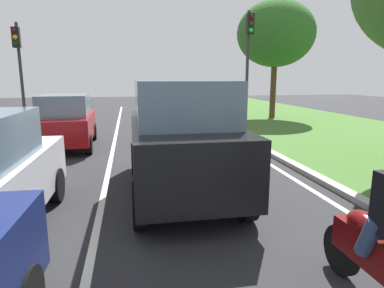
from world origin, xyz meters
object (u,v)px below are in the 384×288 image
Objects in this scene: traffic_light_near_right at (249,49)px; tree_roadside_far at (276,34)px; car_suv_ahead at (180,137)px; car_hatchback_far at (66,122)px; traffic_light_overhead_left at (19,57)px.

traffic_light_near_right is 4.04m from tree_roadside_far.
tree_roadside_far reaches higher than car_suv_ahead.
traffic_light_near_right is at bearing -131.82° from tree_roadside_far.
tree_roadside_far is (10.14, 6.26, 3.78)m from car_hatchback_far.
traffic_light_near_right is (7.55, 3.36, 2.72)m from car_hatchback_far.
car_hatchback_far is at bearing -61.94° from traffic_light_overhead_left.
traffic_light_overhead_left reaches higher than car_suv_ahead.
tree_roadside_far is (2.60, 2.90, 1.07)m from traffic_light_near_right.
car_hatchback_far is 0.71× the size of traffic_light_near_right.
car_suv_ahead is 9.93m from traffic_light_near_right.
car_suv_ahead is 1.20× the size of car_hatchback_far.
traffic_light_near_right is 10.51m from traffic_light_overhead_left.
tree_roadside_far is (12.93, 1.03, 1.43)m from traffic_light_overhead_left.
car_suv_ahead is 6.00m from car_hatchback_far.
car_suv_ahead is 0.70× the size of tree_roadside_far.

